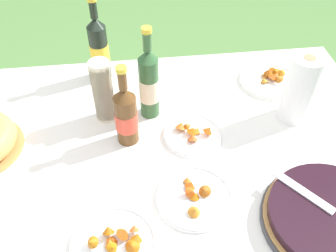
% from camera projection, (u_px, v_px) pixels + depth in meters
% --- Properties ---
extents(garden_table, '(1.73, 1.13, 0.75)m').
position_uv_depth(garden_table, '(142.00, 172.00, 1.27)').
color(garden_table, brown).
rests_on(garden_table, ground_plane).
extents(tablecloth, '(1.74, 1.14, 0.10)m').
position_uv_depth(tablecloth, '(141.00, 162.00, 1.23)').
color(tablecloth, white).
rests_on(tablecloth, garden_table).
extents(berry_tart, '(0.38, 0.38, 0.06)m').
position_uv_depth(berry_tart, '(331.00, 219.00, 1.03)').
color(berry_tart, '#38383D').
rests_on(berry_tart, tablecloth).
extents(cup_stack, '(0.07, 0.07, 0.24)m').
position_uv_depth(cup_stack, '(103.00, 91.00, 1.28)').
color(cup_stack, beige).
rests_on(cup_stack, tablecloth).
extents(cider_bottle_green, '(0.07, 0.07, 0.35)m').
position_uv_depth(cider_bottle_green, '(149.00, 84.00, 1.29)').
color(cider_bottle_green, '#2D562D').
rests_on(cider_bottle_green, tablecloth).
extents(cider_bottle_amber, '(0.08, 0.08, 0.30)m').
position_uv_depth(cider_bottle_amber, '(126.00, 115.00, 1.21)').
color(cider_bottle_amber, brown).
rests_on(cider_bottle_amber, tablecloth).
extents(juice_bottle_red, '(0.07, 0.07, 0.34)m').
position_uv_depth(juice_bottle_red, '(99.00, 49.00, 1.45)').
color(juice_bottle_red, black).
rests_on(juice_bottle_red, tablecloth).
extents(snack_plate_near, '(0.20, 0.20, 0.05)m').
position_uv_depth(snack_plate_near, '(193.00, 134.00, 1.29)').
color(snack_plate_near, white).
rests_on(snack_plate_near, tablecloth).
extents(snack_plate_left, '(0.23, 0.23, 0.05)m').
position_uv_depth(snack_plate_left, '(194.00, 197.00, 1.10)').
color(snack_plate_left, white).
rests_on(snack_plate_left, tablecloth).
extents(snack_plate_right, '(0.24, 0.24, 0.06)m').
position_uv_depth(snack_plate_right, '(269.00, 80.00, 1.50)').
color(snack_plate_right, white).
rests_on(snack_plate_right, tablecloth).
extents(snack_plate_far, '(0.24, 0.24, 0.06)m').
position_uv_depth(snack_plate_far, '(114.00, 244.00, 0.99)').
color(snack_plate_far, white).
rests_on(snack_plate_far, tablecloth).
extents(paper_towel_roll, '(0.11, 0.11, 0.25)m').
position_uv_depth(paper_towel_roll, '(300.00, 89.00, 1.28)').
color(paper_towel_roll, white).
rests_on(paper_towel_roll, tablecloth).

